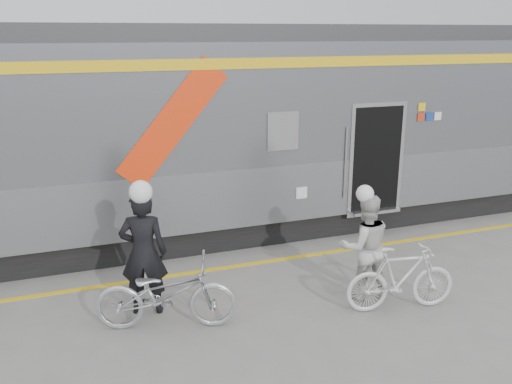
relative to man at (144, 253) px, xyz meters
name	(u,v)px	position (x,y,z in m)	size (l,w,h in m)	color
ground	(316,320)	(2.24, -1.08, -0.93)	(90.00, 90.00, 0.00)	slate
train	(246,129)	(2.62, 3.11, 1.13)	(24.00, 3.17, 4.10)	black
safety_strip	(263,262)	(2.24, 1.07, -0.92)	(24.00, 0.12, 0.01)	yellow
man	(144,253)	(0.00, 0.00, 0.00)	(0.68, 0.44, 1.85)	black
bicycle_left	(166,294)	(0.20, -0.55, -0.42)	(0.68, 1.94, 1.02)	#B1B5B9
woman	(365,247)	(3.23, -0.67, -0.10)	(0.80, 0.63, 1.65)	beige
bicycle_right	(401,278)	(3.53, -1.22, -0.42)	(0.47, 1.67, 1.00)	silver
helmet_man	(139,180)	(0.00, 0.00, 1.09)	(0.32, 0.32, 0.32)	white
helmet_woman	(368,186)	(3.23, -0.67, 0.86)	(0.26, 0.26, 0.26)	white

